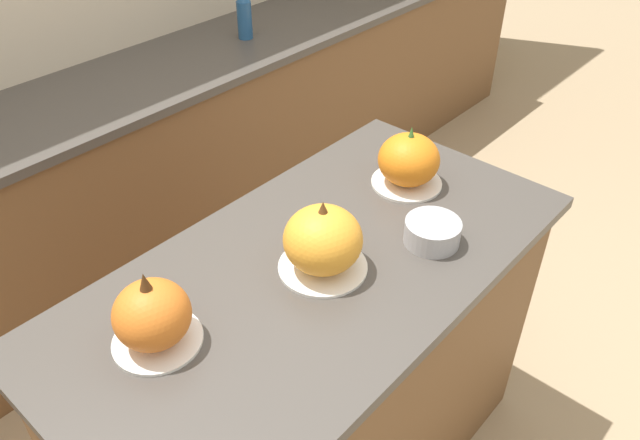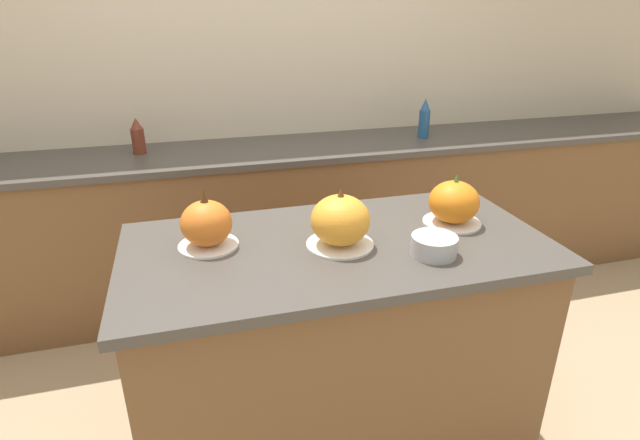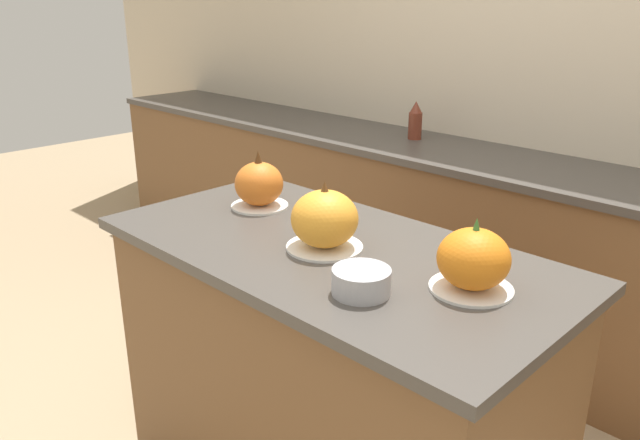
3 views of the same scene
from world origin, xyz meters
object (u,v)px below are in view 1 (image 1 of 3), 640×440
object	(u,v)px
pumpkin_cake_center	(323,241)
mixing_bowl	(432,232)
pumpkin_cake_right	(409,161)
bottle_tall	(244,13)
pumpkin_cake_left	(152,316)

from	to	relation	value
pumpkin_cake_center	mixing_bowl	size ratio (longest dim) A/B	1.53
pumpkin_cake_center	pumpkin_cake_right	size ratio (longest dim) A/B	1.07
bottle_tall	mixing_bowl	world-z (taller)	bottle_tall
bottle_tall	pumpkin_cake_left	bearing A→B (deg)	-138.98
pumpkin_cake_right	bottle_tall	xyz separation A→B (m)	(0.50, 1.25, 0.03)
pumpkin_cake_center	bottle_tall	bearing A→B (deg)	54.01
pumpkin_cake_left	mixing_bowl	size ratio (longest dim) A/B	1.36
pumpkin_cake_left	pumpkin_cake_right	xyz separation A→B (m)	(0.88, -0.05, 0.00)
mixing_bowl	pumpkin_cake_center	bearing A→B (deg)	151.46
pumpkin_cake_right	pumpkin_cake_center	bearing A→B (deg)	-171.91
pumpkin_cake_right	bottle_tall	size ratio (longest dim) A/B	0.90
pumpkin_cake_center	mixing_bowl	bearing A→B (deg)	-28.54
pumpkin_cake_left	mixing_bowl	xyz separation A→B (m)	(0.70, -0.26, -0.05)
pumpkin_cake_center	bottle_tall	size ratio (longest dim) A/B	0.96
bottle_tall	mixing_bowl	size ratio (longest dim) A/B	1.60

